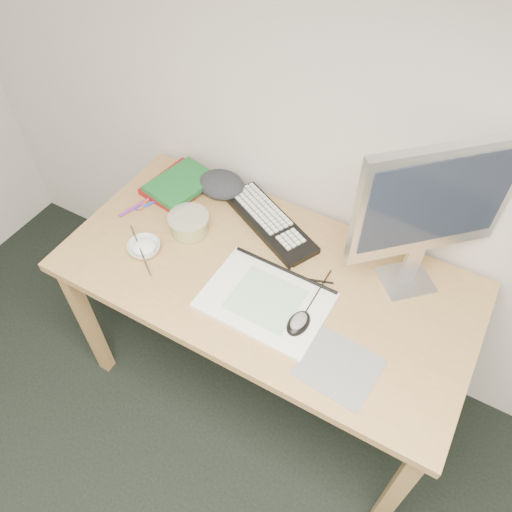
{
  "coord_description": "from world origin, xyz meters",
  "views": [
    {
      "loc": [
        0.35,
        0.5,
        2.07
      ],
      "look_at": [
        -0.17,
        1.42,
        0.83
      ],
      "focal_mm": 35.0,
      "sensor_mm": 36.0,
      "label": 1
    }
  ],
  "objects_px": {
    "sketchpad": "(266,300)",
    "rice_bowl": "(144,248)",
    "keyboard": "(270,223)",
    "monitor": "(433,205)",
    "desk": "(265,288)"
  },
  "relations": [
    {
      "from": "sketchpad",
      "to": "monitor",
      "type": "height_order",
      "value": "monitor"
    },
    {
      "from": "monitor",
      "to": "rice_bowl",
      "type": "height_order",
      "value": "monitor"
    },
    {
      "from": "desk",
      "to": "keyboard",
      "type": "distance_m",
      "value": 0.25
    },
    {
      "from": "desk",
      "to": "rice_bowl",
      "type": "relative_size",
      "value": 12.2
    },
    {
      "from": "desk",
      "to": "keyboard",
      "type": "bearing_deg",
      "value": 115.08
    },
    {
      "from": "rice_bowl",
      "to": "monitor",
      "type": "bearing_deg",
      "value": 21.29
    },
    {
      "from": "desk",
      "to": "monitor",
      "type": "xyz_separation_m",
      "value": [
        0.42,
        0.2,
        0.43
      ]
    },
    {
      "from": "sketchpad",
      "to": "keyboard",
      "type": "height_order",
      "value": "keyboard"
    },
    {
      "from": "monitor",
      "to": "desk",
      "type": "bearing_deg",
      "value": 162.28
    },
    {
      "from": "sketchpad",
      "to": "rice_bowl",
      "type": "relative_size",
      "value": 3.46
    },
    {
      "from": "sketchpad",
      "to": "monitor",
      "type": "xyz_separation_m",
      "value": [
        0.36,
        0.3,
        0.34
      ]
    },
    {
      "from": "desk",
      "to": "sketchpad",
      "type": "distance_m",
      "value": 0.14
    },
    {
      "from": "keyboard",
      "to": "rice_bowl",
      "type": "relative_size",
      "value": 3.69
    },
    {
      "from": "keyboard",
      "to": "sketchpad",
      "type": "bearing_deg",
      "value": -37.17
    },
    {
      "from": "desk",
      "to": "rice_bowl",
      "type": "xyz_separation_m",
      "value": [
        -0.42,
        -0.12,
        0.1
      ]
    }
  ]
}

